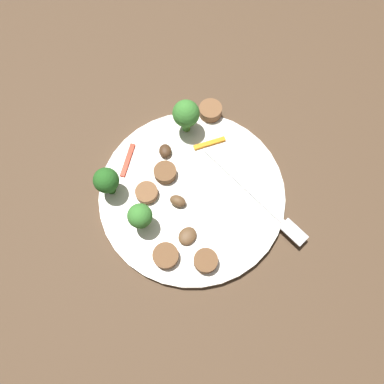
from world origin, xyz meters
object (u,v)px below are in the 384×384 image
broccoli_floret_1 (106,181)px  sausage_slice_3 (166,256)px  sausage_slice_4 (147,193)px  mushroom_2 (187,236)px  plate (192,194)px  sausage_slice_0 (165,173)px  broccoli_floret_0 (140,216)px  mushroom_0 (165,151)px  pepper_strip_0 (209,143)px  pepper_strip_1 (128,160)px  sausage_slice_1 (206,261)px  fork (260,201)px  broccoli_floret_2 (186,114)px  sausage_slice_2 (210,111)px  mushroom_1 (177,200)px

broccoli_floret_1 → sausage_slice_3: size_ratio=1.55×
sausage_slice_4 → mushroom_2: (0.08, 0.01, -0.00)m
plate → broccoli_floret_1: (-0.07, -0.08, 0.04)m
sausage_slice_0 → sausage_slice_4: size_ratio=1.02×
broccoli_floret_0 → broccoli_floret_1: bearing=-175.4°
sausage_slice_0 → mushroom_2: size_ratio=1.21×
sausage_slice_4 → mushroom_0: size_ratio=1.46×
sausage_slice_0 → pepper_strip_0: size_ratio=0.66×
sausage_slice_3 → pepper_strip_1: 0.14m
sausage_slice_0 → sausage_slice_3: size_ratio=0.95×
sausage_slice_1 → sausage_slice_4: bearing=-178.9°
broccoli_floret_0 → mushroom_0: 0.11m
broccoli_floret_0 → fork: bearing=62.0°
broccoli_floret_0 → sausage_slice_1: bearing=18.7°
sausage_slice_3 → mushroom_0: bearing=142.5°
pepper_strip_0 → sausage_slice_1: bearing=-42.0°
broccoli_floret_1 → broccoli_floret_0: bearing=4.6°
fork → sausage_slice_0: (-0.11, -0.07, 0.00)m
broccoli_floret_1 → mushroom_2: (0.11, 0.04, -0.03)m
mushroom_2 → broccoli_floret_2: bearing=141.5°
sausage_slice_0 → sausage_slice_4: 0.04m
fork → mushroom_2: mushroom_2 is taller
broccoli_floret_2 → mushroom_2: size_ratio=2.26×
sausage_slice_4 → fork: bearing=46.9°
fork → pepper_strip_1: same height
plate → sausage_slice_1: (0.08, -0.05, 0.01)m
fork → sausage_slice_3: size_ratio=5.61×
sausage_slice_0 → sausage_slice_2: sausage_slice_2 is taller
sausage_slice_1 → mushroom_1: 0.09m
sausage_slice_0 → mushroom_1: (0.04, -0.01, 0.00)m
sausage_slice_2 → pepper_strip_1: sausage_slice_2 is taller
fork → sausage_slice_0: bearing=-150.4°
broccoli_floret_0 → broccoli_floret_1: (-0.06, -0.01, 0.00)m
sausage_slice_1 → pepper_strip_0: (-0.12, 0.11, -0.01)m
broccoli_floret_2 → sausage_slice_3: broccoli_floret_2 is taller
mushroom_0 → mushroom_1: mushroom_1 is taller
broccoli_floret_2 → sausage_slice_4: broccoli_floret_2 is taller
sausage_slice_2 → mushroom_1: size_ratio=1.51×
fork → pepper_strip_1: size_ratio=3.56×
fork → sausage_slice_4: size_ratio=6.07×
fork → mushroom_1: mushroom_1 is taller
broccoli_floret_2 → sausage_slice_3: size_ratio=1.77×
fork → sausage_slice_1: size_ratio=6.07×
sausage_slice_3 → sausage_slice_4: 0.09m
fork → sausage_slice_2: size_ratio=5.46×
fork → sausage_slice_3: sausage_slice_3 is taller
broccoli_floret_1 → mushroom_0: bearing=89.0°
sausage_slice_3 → mushroom_1: (-0.05, 0.06, 0.00)m
sausage_slice_0 → broccoli_floret_0: bearing=-60.4°
pepper_strip_1 → sausage_slice_0: bearing=29.1°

